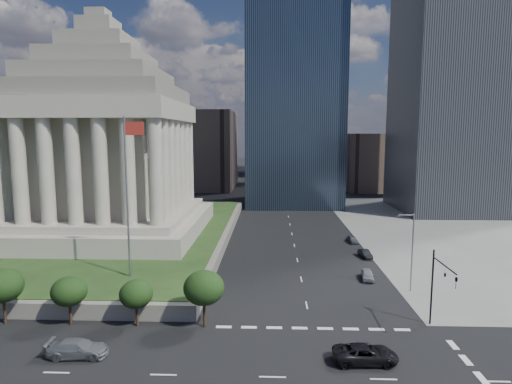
{
  "coord_description": "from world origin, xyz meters",
  "views": [
    {
      "loc": [
        -4.17,
        -27.61,
        19.66
      ],
      "look_at": [
        -5.96,
        21.91,
        13.0
      ],
      "focal_mm": 30.0,
      "sensor_mm": 36.0,
      "label": 1
    }
  ],
  "objects_px": {
    "traffic_signal_ne": "(439,282)",
    "parked_sedan_near": "(367,275)",
    "parked_sedan_mid": "(365,254)",
    "war_memorial": "(103,125)",
    "pickup_truck": "(365,354)",
    "street_lamp_north": "(411,248)",
    "parked_sedan_far": "(352,239)",
    "suv_grey": "(78,348)",
    "flagpole": "(128,188)"
  },
  "relations": [
    {
      "from": "pickup_truck",
      "to": "parked_sedan_far",
      "type": "xyz_separation_m",
      "value": [
        6.67,
        41.89,
        -0.16
      ]
    },
    {
      "from": "traffic_signal_ne",
      "to": "street_lamp_north",
      "type": "bearing_deg",
      "value": 85.81
    },
    {
      "from": "war_memorial",
      "to": "parked_sedan_near",
      "type": "bearing_deg",
      "value": -23.54
    },
    {
      "from": "street_lamp_north",
      "to": "pickup_truck",
      "type": "distance_m",
      "value": 20.33
    },
    {
      "from": "war_memorial",
      "to": "street_lamp_north",
      "type": "height_order",
      "value": "war_memorial"
    },
    {
      "from": "traffic_signal_ne",
      "to": "suv_grey",
      "type": "relative_size",
      "value": 1.5
    },
    {
      "from": "street_lamp_north",
      "to": "pickup_truck",
      "type": "height_order",
      "value": "street_lamp_north"
    },
    {
      "from": "suv_grey",
      "to": "parked_sedan_far",
      "type": "bearing_deg",
      "value": -40.52
    },
    {
      "from": "parked_sedan_near",
      "to": "parked_sedan_far",
      "type": "distance_m",
      "value": 20.27
    },
    {
      "from": "traffic_signal_ne",
      "to": "parked_sedan_near",
      "type": "bearing_deg",
      "value": 102.67
    },
    {
      "from": "parked_sedan_near",
      "to": "parked_sedan_mid",
      "type": "height_order",
      "value": "parked_sedan_near"
    },
    {
      "from": "street_lamp_north",
      "to": "suv_grey",
      "type": "bearing_deg",
      "value": -153.41
    },
    {
      "from": "pickup_truck",
      "to": "war_memorial",
      "type": "bearing_deg",
      "value": 40.66
    },
    {
      "from": "parked_sedan_near",
      "to": "suv_grey",
      "type": "bearing_deg",
      "value": -137.83
    },
    {
      "from": "street_lamp_north",
      "to": "parked_sedan_near",
      "type": "relative_size",
      "value": 2.55
    },
    {
      "from": "pickup_truck",
      "to": "parked_sedan_near",
      "type": "relative_size",
      "value": 1.43
    },
    {
      "from": "flagpole",
      "to": "parked_sedan_far",
      "type": "distance_m",
      "value": 43.19
    },
    {
      "from": "war_memorial",
      "to": "parked_sedan_near",
      "type": "distance_m",
      "value": 51.28
    },
    {
      "from": "traffic_signal_ne",
      "to": "parked_sedan_far",
      "type": "xyz_separation_m",
      "value": [
        -1.76,
        35.77,
        -4.63
      ]
    },
    {
      "from": "parked_sedan_mid",
      "to": "street_lamp_north",
      "type": "bearing_deg",
      "value": -89.81
    },
    {
      "from": "flagpole",
      "to": "street_lamp_north",
      "type": "relative_size",
      "value": 2.0
    },
    {
      "from": "suv_grey",
      "to": "parked_sedan_far",
      "type": "relative_size",
      "value": 1.47
    },
    {
      "from": "flagpole",
      "to": "suv_grey",
      "type": "relative_size",
      "value": 3.75
    },
    {
      "from": "traffic_signal_ne",
      "to": "pickup_truck",
      "type": "bearing_deg",
      "value": -144.0
    },
    {
      "from": "parked_sedan_mid",
      "to": "parked_sedan_far",
      "type": "xyz_separation_m",
      "value": [
        -0.27,
        9.56,
        0.0
      ]
    },
    {
      "from": "traffic_signal_ne",
      "to": "parked_sedan_mid",
      "type": "relative_size",
      "value": 2.14
    },
    {
      "from": "war_memorial",
      "to": "parked_sedan_far",
      "type": "distance_m",
      "value": 49.35
    },
    {
      "from": "war_memorial",
      "to": "pickup_truck",
      "type": "relative_size",
      "value": 6.93
    },
    {
      "from": "war_memorial",
      "to": "street_lamp_north",
      "type": "xyz_separation_m",
      "value": [
        47.33,
        -23.0,
        -15.74
      ]
    },
    {
      "from": "street_lamp_north",
      "to": "parked_sedan_near",
      "type": "distance_m",
      "value": 7.87
    },
    {
      "from": "suv_grey",
      "to": "parked_sedan_mid",
      "type": "xyz_separation_m",
      "value": [
        32.35,
        32.26,
        -0.16
      ]
    },
    {
      "from": "war_memorial",
      "to": "traffic_signal_ne",
      "type": "distance_m",
      "value": 60.0
    },
    {
      "from": "pickup_truck",
      "to": "parked_sedan_mid",
      "type": "xyz_separation_m",
      "value": [
        6.94,
        32.33,
        -0.17
      ]
    },
    {
      "from": "traffic_signal_ne",
      "to": "parked_sedan_far",
      "type": "relative_size",
      "value": 2.2
    },
    {
      "from": "traffic_signal_ne",
      "to": "flagpole",
      "type": "bearing_deg",
      "value": 163.29
    },
    {
      "from": "traffic_signal_ne",
      "to": "suv_grey",
      "type": "bearing_deg",
      "value": -169.86
    },
    {
      "from": "war_memorial",
      "to": "parked_sedan_near",
      "type": "height_order",
      "value": "war_memorial"
    },
    {
      "from": "war_memorial",
      "to": "parked_sedan_far",
      "type": "xyz_separation_m",
      "value": [
        44.74,
        1.46,
        -20.78
      ]
    },
    {
      "from": "pickup_truck",
      "to": "parked_sedan_near",
      "type": "xyz_separation_m",
      "value": [
        4.93,
        21.7,
        -0.11
      ]
    },
    {
      "from": "flagpole",
      "to": "traffic_signal_ne",
      "type": "relative_size",
      "value": 2.5
    },
    {
      "from": "pickup_truck",
      "to": "suv_grey",
      "type": "distance_m",
      "value": 25.41
    },
    {
      "from": "war_memorial",
      "to": "suv_grey",
      "type": "distance_m",
      "value": 47.06
    },
    {
      "from": "traffic_signal_ne",
      "to": "parked_sedan_far",
      "type": "height_order",
      "value": "traffic_signal_ne"
    },
    {
      "from": "flagpole",
      "to": "suv_grey",
      "type": "height_order",
      "value": "flagpole"
    },
    {
      "from": "street_lamp_north",
      "to": "flagpole",
      "type": "bearing_deg",
      "value": -178.37
    },
    {
      "from": "street_lamp_north",
      "to": "parked_sedan_near",
      "type": "bearing_deg",
      "value": 135.41
    },
    {
      "from": "street_lamp_north",
      "to": "parked_sedan_far",
      "type": "distance_m",
      "value": 25.11
    },
    {
      "from": "war_memorial",
      "to": "traffic_signal_ne",
      "type": "relative_size",
      "value": 4.88
    },
    {
      "from": "flagpole",
      "to": "traffic_signal_ne",
      "type": "bearing_deg",
      "value": -16.71
    },
    {
      "from": "war_memorial",
      "to": "suv_grey",
      "type": "xyz_separation_m",
      "value": [
        12.66,
        -40.36,
        -20.63
      ]
    }
  ]
}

